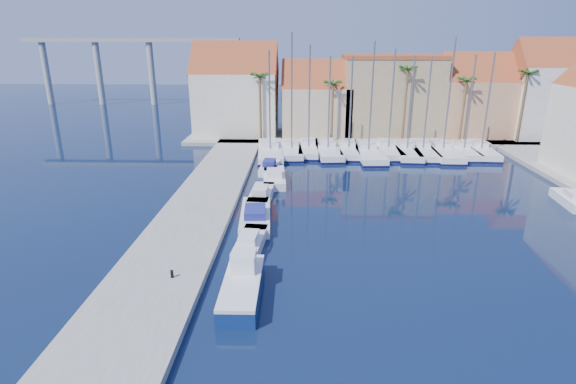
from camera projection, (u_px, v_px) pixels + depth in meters
name	position (u px, v px, depth m)	size (l,w,h in m)	color
ground	(304.00, 314.00, 24.27)	(260.00, 260.00, 0.00)	black
quay_west	(195.00, 216.00, 37.23)	(6.00, 77.00, 0.50)	gray
shore_north	(368.00, 134.00, 69.32)	(54.00, 16.00, 0.50)	gray
bollard	(172.00, 274.00, 26.99)	(0.19, 0.19, 0.47)	black
fishing_boat	(242.00, 284.00, 25.86)	(2.14, 6.29, 2.19)	navy
motorboat_west_0	(250.00, 243.00, 31.68)	(2.16, 5.48, 1.40)	white
motorboat_west_1	(255.00, 216.00, 36.54)	(2.86, 7.51, 1.40)	white
motorboat_west_2	(261.00, 195.00, 41.49)	(2.17, 5.97, 1.40)	white
motorboat_west_3	(274.00, 177.00, 46.80)	(2.68, 7.01, 1.40)	white
motorboat_west_4	(270.00, 167.00, 50.64)	(2.26, 5.76, 1.40)	white
motorboat_east_1	(571.00, 199.00, 40.23)	(2.05, 5.10, 1.40)	white
sailboat_0	(270.00, 151.00, 57.64)	(4.00, 11.83, 12.94)	white
sailboat_1	(291.00, 149.00, 58.11)	(3.24, 9.79, 14.95)	white
sailboat_2	(309.00, 148.00, 58.74)	(2.73, 9.56, 13.53)	white
sailboat_3	(327.00, 150.00, 58.20)	(3.78, 11.19, 12.23)	white
sailboat_4	(348.00, 149.00, 58.17)	(2.90, 9.39, 12.31)	white
sailboat_5	(367.00, 152.00, 57.16)	(3.54, 11.83, 13.94)	white
sailboat_6	(387.00, 149.00, 58.29)	(3.08, 9.85, 13.07)	white
sailboat_7	(406.00, 150.00, 57.72)	(3.42, 10.72, 12.35)	white
sailboat_8	(422.00, 150.00, 58.00)	(3.28, 10.83, 12.16)	white
sailboat_9	(442.00, 150.00, 57.70)	(3.40, 11.60, 14.39)	white
sailboat_10	(463.00, 150.00, 57.62)	(2.47, 8.98, 12.43)	white
sailboat_11	(480.00, 150.00, 57.89)	(3.23, 9.95, 12.71)	white
building_0	(236.00, 93.00, 66.94)	(12.30, 9.00, 13.50)	beige
building_1	(317.00, 102.00, 66.98)	(10.30, 8.00, 11.00)	#C7AE8C
building_2	(390.00, 95.00, 67.30)	(14.20, 10.20, 11.50)	#9B845F
building_3	(473.00, 99.00, 66.13)	(10.30, 8.00, 12.00)	tan
building_4	(540.00, 92.00, 64.56)	(8.30, 8.00, 14.00)	silver
palm_0	(260.00, 78.00, 61.27)	(2.60, 2.60, 10.15)	brown
palm_1	(333.00, 86.00, 61.28)	(2.60, 2.60, 9.15)	brown
palm_2	(408.00, 72.00, 60.38)	(2.60, 2.60, 11.15)	brown
palm_3	(466.00, 82.00, 60.60)	(2.60, 2.60, 9.65)	brown
palm_4	(528.00, 75.00, 60.06)	(2.60, 2.60, 10.65)	brown
viaduct	(128.00, 58.00, 99.70)	(48.00, 2.20, 14.45)	#9E9E99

